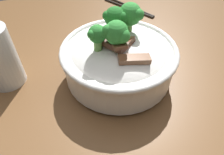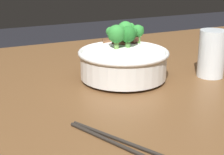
# 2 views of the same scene
# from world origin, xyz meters

# --- Properties ---
(dining_table) EXTENTS (1.36, 1.03, 0.78)m
(dining_table) POSITION_xyz_m (0.00, 0.00, 0.66)
(dining_table) COLOR brown
(dining_table) RESTS_ON ground
(rice_bowl) EXTENTS (0.24, 0.24, 0.16)m
(rice_bowl) POSITION_xyz_m (-0.11, 0.02, 0.83)
(rice_bowl) COLOR white
(rice_bowl) RESTS_ON dining_table
(drinking_glass) EXTENTS (0.07, 0.07, 0.13)m
(drinking_glass) POSITION_xyz_m (0.13, -0.06, 0.83)
(drinking_glass) COLOR white
(drinking_glass) RESTS_ON dining_table
(chopsticks_pair) EXTENTS (0.11, 0.20, 0.01)m
(chopsticks_pair) POSITION_xyz_m (-0.27, -0.28, 0.78)
(chopsticks_pair) COLOR #28231E
(chopsticks_pair) RESTS_ON dining_table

